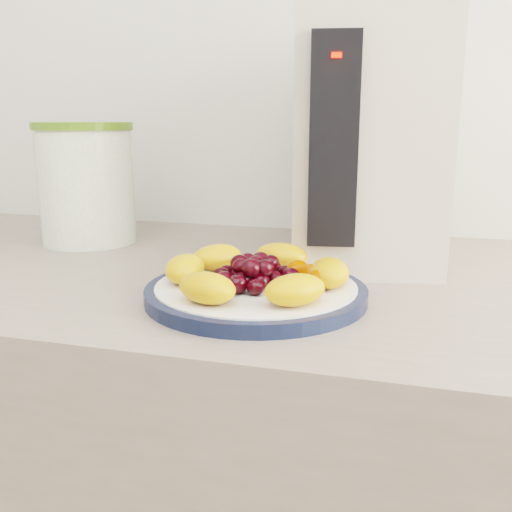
# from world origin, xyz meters

# --- Properties ---
(plate_rim) EXTENTS (0.25, 0.25, 0.01)m
(plate_rim) POSITION_xyz_m (0.07, 1.07, 0.91)
(plate_rim) COLOR #121C38
(plate_rim) RESTS_ON counter
(plate_face) EXTENTS (0.22, 0.22, 0.02)m
(plate_face) POSITION_xyz_m (0.07, 1.07, 0.91)
(plate_face) COLOR white
(plate_face) RESTS_ON counter
(canister) EXTENTS (0.19, 0.19, 0.18)m
(canister) POSITION_xyz_m (-0.28, 1.30, 0.99)
(canister) COLOR #4B6F22
(canister) RESTS_ON counter
(canister_lid) EXTENTS (0.20, 0.20, 0.01)m
(canister_lid) POSITION_xyz_m (-0.28, 1.30, 1.09)
(canister_lid) COLOR #537825
(canister_lid) RESTS_ON canister
(appliance_body) EXTENTS (0.23, 0.29, 0.33)m
(appliance_body) POSITION_xyz_m (0.16, 1.31, 1.07)
(appliance_body) COLOR beige
(appliance_body) RESTS_ON counter
(appliance_panel) EXTENTS (0.06, 0.03, 0.25)m
(appliance_panel) POSITION_xyz_m (0.13, 1.16, 1.07)
(appliance_panel) COLOR black
(appliance_panel) RESTS_ON appliance_body
(appliance_led) EXTENTS (0.01, 0.01, 0.01)m
(appliance_led) POSITION_xyz_m (0.14, 1.15, 1.17)
(appliance_led) COLOR #FF0C05
(appliance_led) RESTS_ON appliance_panel
(fruit_plate) EXTENTS (0.21, 0.21, 0.03)m
(fruit_plate) POSITION_xyz_m (0.07, 1.07, 0.93)
(fruit_plate) COLOR orange
(fruit_plate) RESTS_ON plate_face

